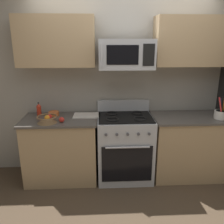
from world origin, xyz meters
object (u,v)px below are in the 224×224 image
object	(u,v)px
prep_bowl	(54,113)
microwave	(126,54)
bottle_hot_sauce	(39,110)
range_oven	(125,146)
apple_loose	(62,120)
cutting_board	(87,115)
utensil_crock	(221,114)
fruit_basket	(47,119)

from	to	relation	value
prep_bowl	microwave	bearing A→B (deg)	-6.55
bottle_hot_sauce	range_oven	bearing A→B (deg)	-7.22
apple_loose	bottle_hot_sauce	distance (m)	0.48
apple_loose	cutting_board	distance (m)	0.40
utensil_crock	apple_loose	bearing A→B (deg)	-178.77
fruit_basket	prep_bowl	xyz separation A→B (m)	(0.03, 0.30, -0.02)
microwave	bottle_hot_sauce	size ratio (longest dim) A/B	3.69
bottle_hot_sauce	apple_loose	bearing A→B (deg)	-40.42
utensil_crock	cutting_board	distance (m)	1.83
utensil_crock	fruit_basket	size ratio (longest dim) A/B	1.25
apple_loose	range_oven	bearing A→B (deg)	10.40
utensil_crock	prep_bowl	distance (m)	2.30
range_oven	utensil_crock	world-z (taller)	utensil_crock
apple_loose	bottle_hot_sauce	world-z (taller)	bottle_hot_sauce
range_oven	bottle_hot_sauce	world-z (taller)	bottle_hot_sauce
prep_bowl	fruit_basket	bearing A→B (deg)	-95.18
cutting_board	range_oven	bearing A→B (deg)	-10.57
range_oven	cutting_board	xyz separation A→B (m)	(-0.53, 0.10, 0.44)
microwave	apple_loose	bearing A→B (deg)	-167.86
microwave	fruit_basket	bearing A→B (deg)	-169.64
fruit_basket	bottle_hot_sauce	world-z (taller)	bottle_hot_sauce
cutting_board	prep_bowl	size ratio (longest dim) A/B	2.48
prep_bowl	utensil_crock	bearing A→B (deg)	-6.26
apple_loose	prep_bowl	size ratio (longest dim) A/B	0.46
fruit_basket	prep_bowl	distance (m)	0.30
prep_bowl	range_oven	bearing A→B (deg)	-8.06
bottle_hot_sauce	prep_bowl	xyz separation A→B (m)	(0.20, -0.01, -0.06)
fruit_basket	cutting_board	distance (m)	0.56
microwave	apple_loose	world-z (taller)	microwave
fruit_basket	apple_loose	xyz separation A→B (m)	(0.18, 0.01, -0.02)
utensil_crock	cutting_board	xyz separation A→B (m)	(-1.82, 0.21, -0.06)
microwave	cutting_board	size ratio (longest dim) A/B	1.88
apple_loose	prep_bowl	world-z (taller)	apple_loose
microwave	range_oven	bearing A→B (deg)	-89.92
range_oven	fruit_basket	distance (m)	1.15
utensil_crock	cutting_board	size ratio (longest dim) A/B	0.86
range_oven	microwave	size ratio (longest dim) A/B	1.55
apple_loose	microwave	bearing A→B (deg)	12.14
utensil_crock	apple_loose	xyz separation A→B (m)	(-2.13, -0.05, -0.03)
utensil_crock	range_oven	bearing A→B (deg)	175.15
apple_loose	fruit_basket	bearing A→B (deg)	-177.99
range_oven	prep_bowl	world-z (taller)	range_oven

